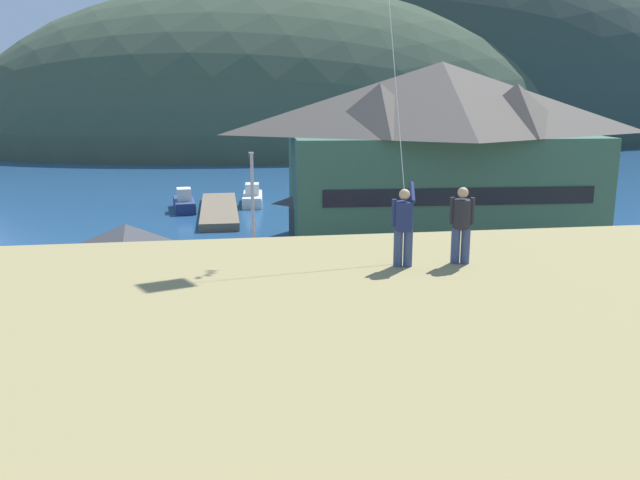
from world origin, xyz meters
TOP-DOWN VIEW (x-y plane):
  - ground_plane at (0.00, 0.00)m, footprint 600.00×600.00m
  - parking_lot_pad at (0.00, 5.00)m, footprint 40.00×20.00m
  - bay_water at (0.00, 60.00)m, footprint 360.00×84.00m
  - far_hill_west_ridge at (6.55, 110.97)m, footprint 119.97×70.48m
  - far_hill_east_peak at (37.74, 119.87)m, footprint 147.56×60.36m
  - harbor_lodge at (10.37, 23.23)m, footprint 22.61×13.23m
  - storage_shed_near_lot at (-9.28, 8.59)m, footprint 6.52×5.80m
  - storage_shed_waterside at (2.41, 24.37)m, footprint 6.07×5.03m
  - wharf_dock at (-5.19, 37.73)m, footprint 3.20×15.82m
  - moored_boat_wharfside at (-8.40, 39.96)m, footprint 2.37×5.77m
  - moored_boat_outer_mooring at (-1.96, 42.11)m, footprint 2.25×5.90m
  - parked_car_back_row_left at (2.17, 1.10)m, footprint 4.33×2.32m
  - parked_car_front_row_end at (-10.10, -0.30)m, footprint 4.24×2.13m
  - parked_car_mid_row_near at (-3.95, 0.42)m, footprint 4.30×2.25m
  - parked_car_mid_row_far at (5.92, 7.41)m, footprint 4.35×2.35m
  - parked_car_mid_row_center at (-3.92, 6.89)m, footprint 4.29×2.24m
  - parking_light_pole at (-3.43, 10.55)m, footprint 0.24×0.78m
  - person_kite_flyer at (-0.98, -7.74)m, footprint 0.59×0.62m
  - person_companion at (0.37, -7.70)m, footprint 0.53×0.40m

SIDE VIEW (x-z plane):
  - ground_plane at x=0.00m, z-range 0.00..0.00m
  - far_hill_west_ridge at x=6.55m, z-range -31.16..31.16m
  - far_hill_east_peak at x=37.74m, z-range -42.71..42.71m
  - bay_water at x=0.00m, z-range 0.00..0.03m
  - parking_lot_pad at x=0.00m, z-range 0.00..0.10m
  - wharf_dock at x=-5.19m, z-range 0.00..0.70m
  - moored_boat_outer_mooring at x=-1.96m, z-range -0.36..1.80m
  - moored_boat_wharfside at x=-8.40m, z-range -0.36..1.80m
  - parked_car_back_row_left at x=2.17m, z-range 0.15..1.97m
  - parked_car_front_row_end at x=-10.10m, z-range 0.15..1.97m
  - parked_car_mid_row_near at x=-3.95m, z-range 0.15..1.97m
  - parked_car_mid_row_far at x=5.92m, z-range 0.15..1.97m
  - parked_car_mid_row_center at x=-3.92m, z-range 0.15..1.97m
  - storage_shed_waterside at x=2.41m, z-range 0.08..4.50m
  - storage_shed_near_lot at x=-9.28m, z-range 0.10..5.21m
  - parking_light_pole at x=-3.43m, z-range 0.65..8.58m
  - harbor_lodge at x=10.37m, z-range 0.46..13.36m
  - person_companion at x=0.37m, z-range 7.27..9.01m
  - person_kite_flyer at x=-0.98m, z-range 7.22..9.08m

